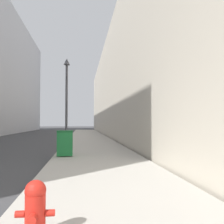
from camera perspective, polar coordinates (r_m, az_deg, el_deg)
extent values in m
cube|color=#B7B2A8|center=(20.82, -4.96, -6.68)|extent=(3.92, 60.00, 0.15)
cube|color=beige|center=(30.33, 10.04, 5.48)|extent=(12.00, 60.00, 11.53)
cylinder|color=red|center=(3.68, -17.15, -21.70)|extent=(0.27, 0.27, 0.55)
sphere|color=red|center=(3.59, -17.09, -16.81)|extent=(0.28, 0.28, 0.28)
cylinder|color=red|center=(3.57, -17.07, -15.51)|extent=(0.07, 0.07, 0.06)
cylinder|color=red|center=(3.50, -17.76, -22.30)|extent=(0.11, 0.12, 0.11)
cylinder|color=red|center=(3.71, -20.29, -21.06)|extent=(0.12, 0.09, 0.09)
cylinder|color=red|center=(3.65, -13.94, -21.47)|extent=(0.12, 0.09, 0.09)
cube|color=#1E7538|center=(11.34, -10.71, -7.16)|extent=(0.66, 0.55, 1.03)
cube|color=#16572A|center=(11.30, -10.69, -4.36)|extent=(0.68, 0.57, 0.08)
cylinder|color=black|center=(11.64, -12.05, -9.32)|extent=(0.05, 0.16, 0.16)
cylinder|color=black|center=(11.60, -9.24, -9.36)|extent=(0.05, 0.16, 0.16)
cylinder|color=#4C4C51|center=(15.65, -10.43, -7.36)|extent=(0.28, 0.28, 0.25)
cylinder|color=#4C4C51|center=(15.62, -10.36, 1.48)|extent=(0.14, 0.14, 5.07)
cone|color=#4C4C51|center=(16.03, -10.29, 11.25)|extent=(0.39, 0.39, 0.39)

